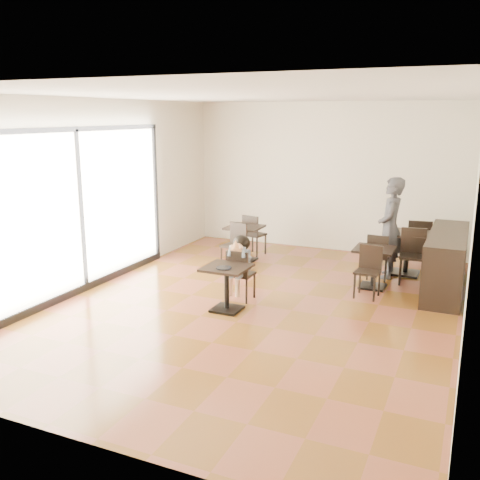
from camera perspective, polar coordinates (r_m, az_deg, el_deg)
The scene contains 23 objects.
floor at distance 8.49m, azimuth 1.79°, elevation -6.94°, with size 6.00×8.00×0.01m, color brown.
ceiling at distance 7.97m, azimuth 1.96°, elevation 15.19°, with size 6.00×8.00×0.01m, color silver.
wall_back at distance 11.85m, azimuth 9.21°, elevation 6.64°, with size 6.00×0.01×3.20m, color silver.
wall_front at distance 4.71m, azimuth -16.79°, elevation -3.74°, with size 6.00×0.01×3.20m, color silver.
wall_left at distance 9.60m, azimuth -15.03°, elevation 4.84°, with size 0.01×8.00×3.20m, color silver.
wall_right at distance 7.51m, azimuth 23.62°, elevation 1.93°, with size 0.01×8.00×3.20m, color silver.
storefront_window at distance 9.23m, azimuth -16.74°, elevation 3.15°, with size 0.04×4.50×2.60m, color white.
child_table at distance 8.16m, azimuth -1.43°, elevation -5.20°, with size 0.66×0.66×0.70m, color black, non-canonical shape.
child_chair at distance 8.61m, azimuth 0.13°, elevation -3.70°, with size 0.38×0.38×0.84m, color black, non-canonical shape.
child at distance 8.58m, azimuth 0.14°, elevation -3.01°, with size 0.38×0.53×1.05m, color slate, non-canonical shape.
plate at distance 7.96m, azimuth -1.75°, elevation -2.98°, with size 0.24×0.24×0.01m, color black.
pizza_slice at distance 8.31m, azimuth -0.39°, elevation -0.79°, with size 0.24×0.19×0.06m, color tan, non-canonical shape.
adult_patron at distance 10.07m, azimuth 15.73°, elevation 1.25°, with size 0.67×0.44×1.84m, color #3E3E44.
cafe_table_mid at distance 9.50m, azimuth 14.04°, elevation -2.90°, with size 0.66×0.66×0.70m, color black, non-canonical shape.
cafe_table_left at distance 10.89m, azimuth 0.48°, elevation -0.39°, with size 0.68×0.68×0.72m, color black, non-canonical shape.
cafe_table_back at distance 10.44m, azimuth 17.31°, elevation -1.36°, with size 0.76×0.76×0.80m, color black, non-canonical shape.
chair_mid_a at distance 10.00m, azimuth 14.62°, elevation -1.70°, with size 0.38×0.38×0.84m, color black, non-canonical shape.
chair_mid_b at distance 8.96m, azimuth 13.44°, elevation -3.37°, with size 0.38×0.38×0.84m, color black, non-canonical shape.
chair_left_a at distance 11.37m, azimuth 1.58°, elevation 0.57°, with size 0.39×0.39×0.87m, color black, non-canonical shape.
chair_left_b at distance 10.38m, azimuth -0.72°, elevation -0.65°, with size 0.39×0.39×0.87m, color black, non-canonical shape.
chair_back_a at distance 10.94m, azimuth 18.54°, elevation -0.36°, with size 0.44×0.44×0.97m, color black, non-canonical shape.
chair_back_b at distance 9.88m, azimuth 17.90°, elevation -1.74°, with size 0.44×0.44×0.97m, color black, non-canonical shape.
service_counter at distance 9.70m, azimuth 21.14°, elevation -2.16°, with size 0.60×2.40×1.00m, color black.
Camera 1 is at (2.98, -7.39, 2.93)m, focal length 40.00 mm.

